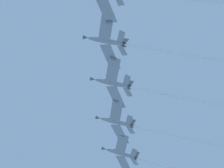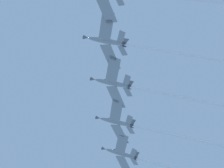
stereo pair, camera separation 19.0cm
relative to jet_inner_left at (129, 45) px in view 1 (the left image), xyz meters
name	(u,v)px [view 1 (the left image)]	position (x,y,z in m)	size (l,w,h in m)	color
jet_inner_left	(129,45)	(0.00, 0.00, 0.00)	(23.53, 43.29, 23.16)	gray
jet_centre	(151,91)	(-11.99, 10.13, -2.91)	(25.72, 49.89, 24.76)	gray
jet_inner_right	(142,128)	(-28.23, 12.51, -1.54)	(25.09, 44.86, 23.07)	gray
jet_far_right	(152,162)	(-41.76, 20.26, -2.86)	(25.16, 48.30, 24.81)	gray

